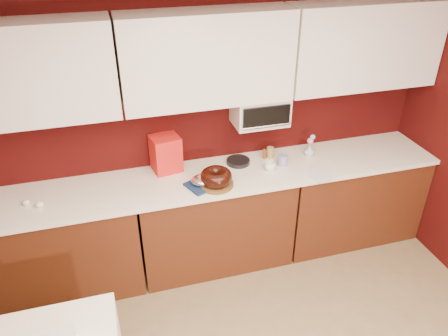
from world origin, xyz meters
name	(u,v)px	position (x,y,z in m)	size (l,w,h in m)	color
ceiling	(383,39)	(0.00, 0.00, 2.50)	(4.00, 4.50, 0.02)	white
wall_back	(204,122)	(0.00, 2.25, 1.25)	(4.00, 0.02, 2.50)	#380907
base_cabinet_left	(57,248)	(-1.33, 1.94, 0.43)	(1.31, 0.58, 0.86)	#4C220F
base_cabinet_center	(214,220)	(0.00, 1.94, 0.43)	(1.31, 0.58, 0.86)	#4C220F
base_cabinet_right	(348,197)	(1.33, 1.94, 0.43)	(1.31, 0.58, 0.86)	#4C220F
countertop	(214,178)	(0.00, 1.94, 0.88)	(4.00, 0.62, 0.04)	white
upper_cabinet_left	(17,74)	(-1.33, 2.08, 1.85)	(1.31, 0.33, 0.70)	white
upper_cabinet_center	(207,59)	(0.00, 2.08, 1.85)	(1.31, 0.33, 0.70)	white
upper_cabinet_right	(364,45)	(1.33, 2.08, 1.85)	(1.31, 0.33, 0.70)	white
toaster_oven	(260,110)	(0.45, 2.10, 1.38)	(0.45, 0.30, 0.25)	white
toaster_oven_door	(267,117)	(0.45, 1.94, 1.38)	(0.40, 0.02, 0.18)	black
toaster_oven_handle	(267,126)	(0.45, 1.93, 1.30)	(0.02, 0.02, 0.42)	silver
cake_base	(216,184)	(-0.02, 1.79, 0.91)	(0.28, 0.28, 0.03)	brown
bundt_cake	(216,177)	(-0.02, 1.79, 0.98)	(0.26, 0.26, 0.11)	black
navy_towel	(203,185)	(-0.12, 1.81, 0.91)	(0.25, 0.21, 0.02)	navy
foil_ham_nest	(203,180)	(-0.12, 1.81, 0.96)	(0.19, 0.16, 0.07)	white
roasted_ham	(203,177)	(-0.12, 1.81, 0.98)	(0.09, 0.08, 0.06)	#B76654
pandoro_box	(166,153)	(-0.36, 2.15, 1.06)	(0.23, 0.21, 0.31)	#B50C1F
dark_pan	(238,161)	(0.26, 2.08, 0.92)	(0.20, 0.20, 0.04)	black
coffee_mug	(270,165)	(0.49, 1.90, 0.94)	(0.08, 0.08, 0.09)	white
blue_jar	(283,160)	(0.62, 1.94, 0.95)	(0.08, 0.08, 0.10)	#1A1D93
flower_vase	(309,150)	(0.92, 2.04, 0.95)	(0.07, 0.07, 0.11)	silver
flower_pink	(310,141)	(0.92, 2.04, 1.05)	(0.06, 0.06, 0.06)	pink
flower_blue	(313,137)	(0.95, 2.06, 1.07)	(0.05, 0.05, 0.05)	#95CFEF
china_plate	(320,175)	(0.85, 1.69, 0.91)	(0.20, 0.20, 0.01)	white
amber_bottle	(264,154)	(0.51, 2.10, 0.94)	(0.03, 0.03, 0.09)	brown
paper_cup	(270,152)	(0.57, 2.10, 0.95)	(0.06, 0.06, 0.10)	#9B8046
egg_left	(26,203)	(-1.46, 1.92, 0.92)	(0.06, 0.04, 0.04)	silver
egg_right	(39,204)	(-1.36, 1.86, 0.92)	(0.06, 0.05, 0.05)	white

